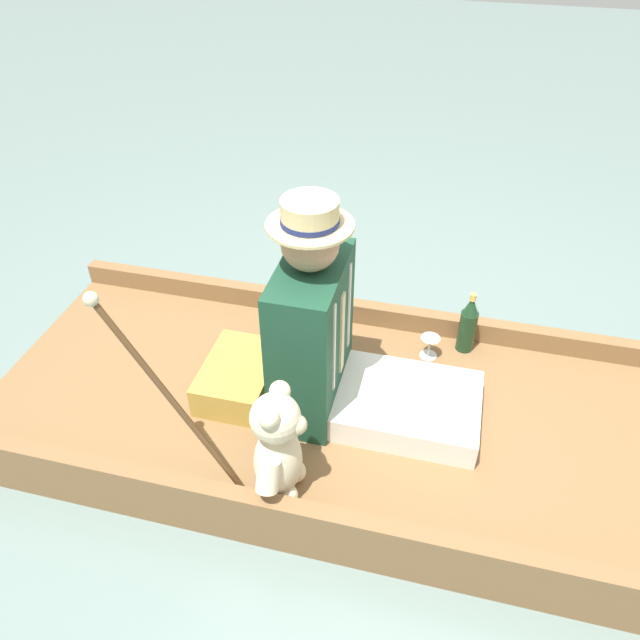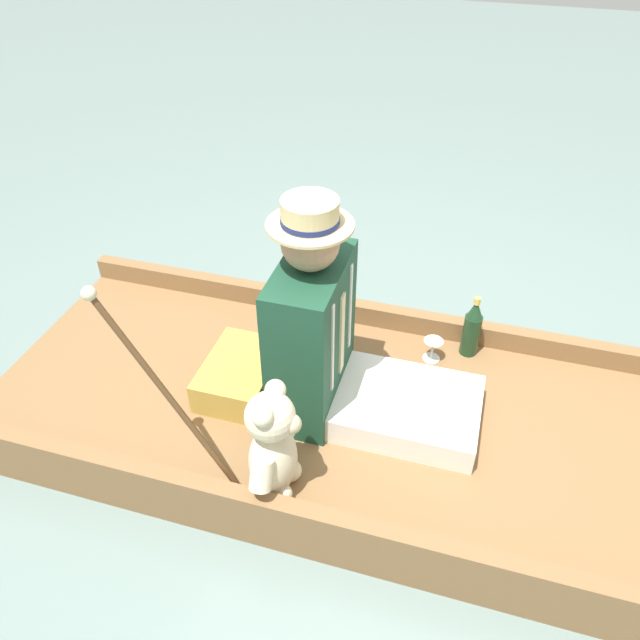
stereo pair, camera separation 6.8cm
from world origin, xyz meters
name	(u,v)px [view 2 (the right image)]	position (x,y,z in m)	size (l,w,h in m)	color
ground_plane	(368,436)	(0.00, 0.00, 0.00)	(16.00, 16.00, 0.00)	slate
punt_boat	(368,423)	(0.00, 0.00, 0.08)	(1.14, 2.95, 0.23)	brown
seat_cushion	(240,374)	(0.01, -0.52, 0.20)	(0.38, 0.26, 0.13)	#B7933D
seated_person	(336,345)	(-0.01, -0.14, 0.43)	(0.44, 0.77, 0.86)	white
teddy_bear	(273,446)	(0.42, -0.23, 0.34)	(0.31, 0.18, 0.44)	beige
wine_glass	(433,346)	(-0.37, 0.18, 0.21)	(0.08, 0.08, 0.10)	silver
walking_cane	(157,381)	(0.47, -0.57, 0.58)	(0.04, 0.42, 0.76)	brown
champagne_bottle	(472,328)	(-0.46, 0.32, 0.27)	(0.07, 0.07, 0.28)	#19381E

